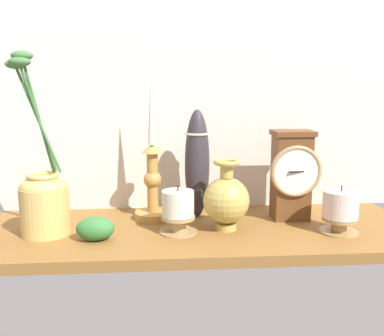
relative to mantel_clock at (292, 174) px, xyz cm
name	(u,v)px	position (x,y,z in cm)	size (l,w,h in cm)	color
ground_plane	(200,232)	(-22.64, -5.08, -12.39)	(100.00, 36.00, 2.40)	brown
back_wall	(194,84)	(-22.64, 13.42, 21.31)	(120.00, 2.00, 65.00)	silver
mantel_clock	(292,174)	(0.00, 0.00, 0.00)	(12.31, 8.68, 21.67)	brown
candlestick_tall_left	(153,179)	(-33.55, 2.58, -1.29)	(8.91, 8.91, 34.97)	#B5823D
brass_vase_bulbous	(226,199)	(-16.97, -6.92, -4.11)	(10.48, 10.48, 16.04)	tan
brass_vase_jar	(43,196)	(-57.05, -6.85, -2.64)	(11.30, 10.49, 39.05)	tan
pillar_candle_front	(178,210)	(-27.87, -8.12, -6.09)	(8.41, 8.41, 10.71)	tan
pillar_candle_near_clock	(340,210)	(7.85, -10.78, -6.05)	(8.52, 8.52, 10.66)	#A1804A
tall_ceramic_vase	(198,164)	(-22.41, 3.44, 2.26)	(6.05, 6.05, 26.62)	#302A30
ivy_sprig	(95,229)	(-45.48, -11.63, -8.67)	(8.07, 5.65, 5.05)	#326F33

